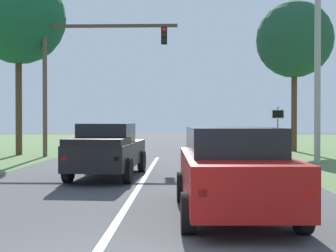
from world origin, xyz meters
The scene contains 8 objects.
ground_plane centered at (0.00, 9.80, 0.00)m, with size 120.00×120.00×0.00m, color #424244.
red_suv_near centered at (2.30, 3.72, 0.97)m, with size 2.34×4.87×1.82m.
pickup_truck_lead centered at (-1.28, 9.53, 0.95)m, with size 2.32×5.11×1.86m.
traffic_light centered at (-4.27, 18.08, 5.05)m, with size 7.33×0.40×7.67m.
keep_moving_sign centered at (5.88, 15.64, 1.67)m, with size 0.60×0.09×2.62m.
oak_tree_right centered at (8.44, 22.58, 7.09)m, with size 4.82×4.82×9.52m.
utility_pole_right centered at (7.50, 14.81, 5.06)m, with size 0.28×0.28×10.12m, color #9E998E.
extra_tree_1 centered at (-8.01, 19.19, 7.83)m, with size 5.32×5.32×10.52m.
Camera 1 is at (1.24, -5.38, 1.96)m, focal length 46.62 mm.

